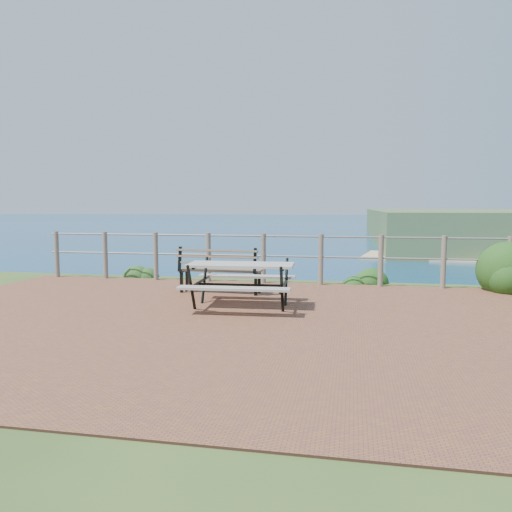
{
  "coord_description": "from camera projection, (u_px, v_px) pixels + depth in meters",
  "views": [
    {
      "loc": [
        1.76,
        -6.48,
        1.57
      ],
      "look_at": [
        0.2,
        1.52,
        0.75
      ],
      "focal_mm": 35.0,
      "sensor_mm": 36.0,
      "label": 1
    }
  ],
  "objects": [
    {
      "name": "ground",
      "position": [
        220.0,
        321.0,
        6.82
      ],
      "size": [
        10.0,
        7.0,
        0.12
      ],
      "primitive_type": "cube",
      "color": "brown",
      "rests_on": "ground"
    },
    {
      "name": "ocean",
      "position": [
        349.0,
        210.0,
        202.18
      ],
      "size": [
        1200.0,
        1200.0,
        0.0
      ],
      "primitive_type": "plane",
      "color": "#165F86",
      "rests_on": "ground"
    },
    {
      "name": "safety_railing",
      "position": [
        263.0,
        256.0,
        10.03
      ],
      "size": [
        9.4,
        0.1,
        1.0
      ],
      "color": "#6B5B4C",
      "rests_on": "ground"
    },
    {
      "name": "picnic_table",
      "position": [
        241.0,
        280.0,
        7.62
      ],
      "size": [
        1.63,
        1.39,
        0.68
      ],
      "rotation": [
        0.0,
        0.0,
        0.06
      ],
      "color": "gray",
      "rests_on": "ground"
    },
    {
      "name": "park_bench",
      "position": [
        220.0,
        263.0,
        8.9
      ],
      "size": [
        1.49,
        0.42,
        0.84
      ],
      "rotation": [
        0.0,
        0.0,
        -0.04
      ],
      "color": "brown",
      "rests_on": "ground"
    },
    {
      "name": "shrub_lip_west",
      "position": [
        138.0,
        277.0,
        11.07
      ],
      "size": [
        0.67,
        0.67,
        0.37
      ],
      "primitive_type": "ellipsoid",
      "color": "#284B1C",
      "rests_on": "ground"
    },
    {
      "name": "shrub_lip_east",
      "position": [
        366.0,
        284.0,
        10.06
      ],
      "size": [
        0.75,
        0.75,
        0.49
      ],
      "primitive_type": "ellipsoid",
      "color": "#1E4013",
      "rests_on": "ground"
    }
  ]
}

